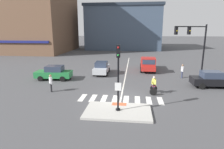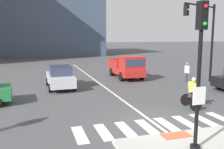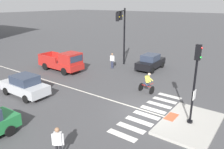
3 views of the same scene
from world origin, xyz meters
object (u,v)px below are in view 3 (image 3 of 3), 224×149
pickup_truck_red_eastbound_far (63,62)px  cyclist (147,82)px  car_silver_westbound_far (25,85)px  traffic_light_mast (122,28)px  signal_pole (195,78)px  pedestrian_waiting_far_side (112,59)px  car_black_cross_right (151,62)px  pedestrian_at_curb_left (58,141)px

pickup_truck_red_eastbound_far → cyclist: pickup_truck_red_eastbound_far is taller
car_silver_westbound_far → pickup_truck_red_eastbound_far: pickup_truck_red_eastbound_far is taller
cyclist → pickup_truck_red_eastbound_far: bearing=89.4°
traffic_light_mast → signal_pole: bearing=-127.8°
traffic_light_mast → pedestrian_waiting_far_side: size_ratio=3.76×
car_black_cross_right → cyclist: cyclist is taller
signal_pole → pickup_truck_red_eastbound_far: (2.98, 14.12, -1.95)m
car_silver_westbound_far → traffic_light_mast: bearing=-8.2°
car_black_cross_right → cyclist: size_ratio=2.47×
pickup_truck_red_eastbound_far → pedestrian_waiting_far_side: (3.86, -3.43, 0.00)m
car_black_cross_right → cyclist: (-6.07, -2.80, 0.06)m
cyclist → signal_pole: bearing=-123.5°
car_black_cross_right → pedestrian_waiting_far_side: size_ratio=2.49×
traffic_light_mast → pedestrian_at_curb_left: (-14.44, -6.25, -3.35)m
signal_pole → pickup_truck_red_eastbound_far: bearing=78.1°
pedestrian_at_curb_left → traffic_light_mast: bearing=23.4°
pedestrian_at_curb_left → car_black_cross_right: bearing=12.1°
traffic_light_mast → car_silver_westbound_far: size_ratio=1.52×
signal_pole → cyclist: (2.88, 4.35, -2.06)m
car_silver_westbound_far → pedestrian_waiting_far_side: size_ratio=2.47×
pickup_truck_red_eastbound_far → car_black_cross_right: bearing=-49.4°
pickup_truck_red_eastbound_far → pedestrian_waiting_far_side: pickup_truck_red_eastbound_far is taller
car_black_cross_right → pedestrian_waiting_far_side: (-2.11, 3.54, 0.17)m
traffic_light_mast → pedestrian_waiting_far_side: (-0.98, 0.61, -3.35)m
pickup_truck_red_eastbound_far → cyclist: bearing=-90.6°
car_black_cross_right → pedestrian_at_curb_left: bearing=-167.9°
car_black_cross_right → pedestrian_waiting_far_side: bearing=120.8°
signal_pole → car_black_cross_right: size_ratio=1.11×
car_silver_westbound_far → pickup_truck_red_eastbound_far: size_ratio=0.80×
pedestrian_at_curb_left → pedestrian_waiting_far_side: (13.46, 6.86, 0.00)m
signal_pole → car_silver_westbound_far: 12.27m
car_silver_westbound_far → pedestrian_at_curb_left: (-3.47, -7.84, 0.17)m
car_silver_westbound_far → pedestrian_at_curb_left: 8.58m
signal_pole → pickup_truck_red_eastbound_far: signal_pole is taller
car_silver_westbound_far → car_black_cross_right: (12.10, -4.51, 0.00)m
pedestrian_waiting_far_side → cyclist: bearing=-122.0°
signal_pole → traffic_light_mast: size_ratio=0.74×
signal_pole → traffic_light_mast: traffic_light_mast is taller
traffic_light_mast → car_black_cross_right: (1.13, -2.93, -3.53)m
car_black_cross_right → pedestrian_at_curb_left: pedestrian_at_curb_left is taller
car_silver_westbound_far → cyclist: cyclist is taller
cyclist → traffic_light_mast: bearing=49.2°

